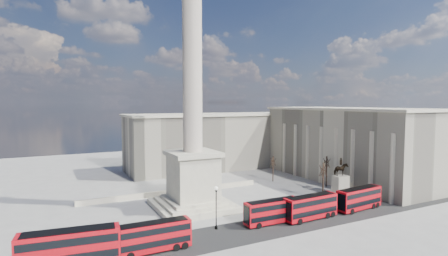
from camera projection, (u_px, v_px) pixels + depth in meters
ground at (204, 216)px, 61.66m from camera, size 180.00×180.00×0.00m
asphalt_road at (258, 229)px, 55.02m from camera, size 120.00×9.00×0.01m
nelsons_column at (193, 140)px, 65.16m from camera, size 14.00×14.00×49.85m
balustrade_wall at (174, 192)px, 75.84m from camera, size 40.00×0.60×1.10m
building_east at (348, 144)px, 90.19m from camera, size 19.00×46.00×18.60m
building_northeast at (211, 141)px, 105.65m from camera, size 51.00×17.00×16.60m
red_bus_a at (154, 236)px, 46.57m from camera, size 10.02×2.47×4.05m
red_bus_b at (311, 207)px, 59.53m from camera, size 10.36×2.87×4.16m
red_bus_c at (273, 211)px, 57.41m from camera, size 9.84×2.49×3.97m
red_bus_d at (359, 198)px, 64.93m from camera, size 10.32×3.26×4.12m
red_bus_e at (70, 248)px, 41.95m from camera, size 11.82×4.04×4.70m
victorian_lamp at (216, 204)px, 54.76m from camera, size 0.59×0.59×6.85m
equestrian_statue at (340, 182)px, 74.78m from camera, size 3.91×2.93×8.16m
bare_tree_near at (323, 169)px, 70.67m from camera, size 1.88×1.88×8.24m
bare_tree_mid at (327, 162)px, 82.56m from camera, size 2.00×2.00×7.60m
bare_tree_far at (273, 160)px, 87.96m from camera, size 1.66×1.66×6.79m
pedestrian_walking at (338, 196)px, 71.13m from camera, size 0.75×0.54×1.93m
pedestrian_standing at (310, 200)px, 68.79m from camera, size 0.91×0.82×1.54m
pedestrian_crossing at (291, 209)px, 62.69m from camera, size 0.56×0.95×1.51m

